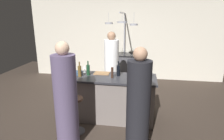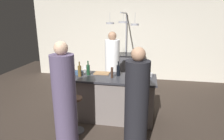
% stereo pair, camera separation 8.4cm
% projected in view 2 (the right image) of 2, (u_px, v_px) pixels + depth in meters
% --- Properties ---
extents(ground_plane, '(9.00, 9.00, 0.00)m').
position_uv_depth(ground_plane, '(111.00, 117.00, 4.08)').
color(ground_plane, '#382D26').
extents(back_wall, '(6.40, 0.16, 2.60)m').
position_uv_depth(back_wall, '(127.00, 40.00, 6.43)').
color(back_wall, beige).
rests_on(back_wall, ground_plane).
extents(kitchen_island, '(1.80, 0.72, 0.90)m').
position_uv_depth(kitchen_island, '(111.00, 98.00, 3.96)').
color(kitchen_island, slate).
rests_on(kitchen_island, ground_plane).
extents(stove_range, '(0.80, 0.64, 0.89)m').
position_uv_depth(stove_range, '(125.00, 67.00, 6.28)').
color(stove_range, '#47474C').
rests_on(stove_range, ground_plane).
extents(chef, '(0.36, 0.36, 1.71)m').
position_uv_depth(chef, '(112.00, 68.00, 4.87)').
color(chef, white).
rests_on(chef, ground_plane).
extents(bar_stool_left, '(0.28, 0.28, 0.68)m').
position_uv_depth(bar_stool_left, '(76.00, 113.00, 3.49)').
color(bar_stool_left, '#4C4C51').
rests_on(bar_stool_left, ground_plane).
extents(guest_left, '(0.36, 0.36, 1.73)m').
position_uv_depth(guest_left, '(65.00, 100.00, 3.02)').
color(guest_left, '#594C6B').
rests_on(guest_left, ground_plane).
extents(bar_stool_right, '(0.28, 0.28, 0.68)m').
position_uv_depth(bar_stool_right, '(137.00, 119.00, 3.29)').
color(bar_stool_right, '#4C4C51').
rests_on(bar_stool_right, ground_plane).
extents(guest_right, '(0.35, 0.35, 1.67)m').
position_uv_depth(guest_right, '(136.00, 107.00, 2.84)').
color(guest_right, black).
rests_on(guest_right, ground_plane).
extents(overhead_pot_rack, '(0.86, 1.39, 2.17)m').
position_uv_depth(overhead_pot_rack, '(124.00, 31.00, 5.47)').
color(overhead_pot_rack, gray).
rests_on(overhead_pot_rack, ground_plane).
extents(cutting_board, '(0.32, 0.22, 0.02)m').
position_uv_depth(cutting_board, '(102.00, 73.00, 4.05)').
color(cutting_board, '#997047').
rests_on(cutting_board, kitchen_island).
extents(pepper_mill, '(0.05, 0.05, 0.21)m').
position_uv_depth(pepper_mill, '(112.00, 73.00, 3.76)').
color(pepper_mill, '#382319').
rests_on(pepper_mill, kitchen_island).
extents(wine_bottle_amber, '(0.07, 0.07, 0.30)m').
position_uv_depth(wine_bottle_amber, '(80.00, 71.00, 3.84)').
color(wine_bottle_amber, brown).
rests_on(wine_bottle_amber, kitchen_island).
extents(wine_bottle_dark, '(0.07, 0.07, 0.30)m').
position_uv_depth(wine_bottle_dark, '(118.00, 70.00, 3.87)').
color(wine_bottle_dark, black).
rests_on(wine_bottle_dark, kitchen_island).
extents(wine_bottle_white, '(0.07, 0.07, 0.30)m').
position_uv_depth(wine_bottle_white, '(140.00, 75.00, 3.59)').
color(wine_bottle_white, gray).
rests_on(wine_bottle_white, kitchen_island).
extents(wine_bottle_green, '(0.07, 0.07, 0.29)m').
position_uv_depth(wine_bottle_green, '(88.00, 70.00, 3.93)').
color(wine_bottle_green, '#193D23').
rests_on(wine_bottle_green, kitchen_island).
extents(wine_glass_by_chef, '(0.07, 0.07, 0.15)m').
position_uv_depth(wine_glass_by_chef, '(147.00, 75.00, 3.59)').
color(wine_glass_by_chef, silver).
rests_on(wine_glass_by_chef, kitchen_island).
extents(wine_glass_near_left_guest, '(0.07, 0.07, 0.15)m').
position_uv_depth(wine_glass_near_left_guest, '(85.00, 67.00, 4.13)').
color(wine_glass_near_left_guest, silver).
rests_on(wine_glass_near_left_guest, kitchen_island).
extents(wine_glass_near_right_guest, '(0.07, 0.07, 0.15)m').
position_uv_depth(wine_glass_near_right_guest, '(67.00, 73.00, 3.70)').
color(wine_glass_near_right_guest, silver).
rests_on(wine_glass_near_right_guest, kitchen_island).
extents(mixing_bowl_steel, '(0.17, 0.17, 0.07)m').
position_uv_depth(mixing_bowl_steel, '(149.00, 75.00, 3.87)').
color(mixing_bowl_steel, '#B7B7BC').
rests_on(mixing_bowl_steel, kitchen_island).
extents(mixing_bowl_blue, '(0.16, 0.16, 0.07)m').
position_uv_depth(mixing_bowl_blue, '(79.00, 73.00, 3.99)').
color(mixing_bowl_blue, '#334C6B').
rests_on(mixing_bowl_blue, kitchen_island).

